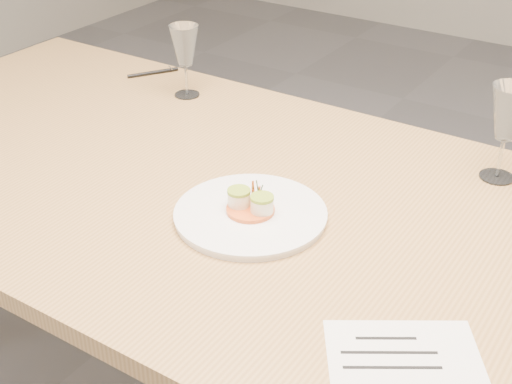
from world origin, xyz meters
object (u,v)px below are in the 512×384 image
Objects in this scene: dining_table at (289,235)px; dinner_plate at (251,213)px; ballpoint_pen at (153,73)px; wine_glass_0 at (185,47)px; wine_glass_1 at (509,115)px.

dinner_plate is at bearing -120.93° from dining_table.
wine_glass_0 reaches higher than ballpoint_pen.
ballpoint_pen is at bearing 149.81° from dining_table.
dinner_plate is at bearing -93.82° from ballpoint_pen.
dining_table is 0.52m from wine_glass_1.
wine_glass_0 is at bearing -78.54° from ballpoint_pen.
dining_table is 17.97× the size of ballpoint_pen.
ballpoint_pen is 0.69× the size of wine_glass_0.
dining_table is at bearing -131.42° from wine_glass_1.
wine_glass_0 is 0.91× the size of wine_glass_1.
dining_table is 0.12m from dinner_plate.
wine_glass_0 is (-0.53, 0.35, 0.20)m from dining_table.
dining_table is 0.67m from wine_glass_0.
ballpoint_pen is (-0.67, 0.49, -0.01)m from dinner_plate.
dining_table is at bearing -87.69° from ballpoint_pen.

